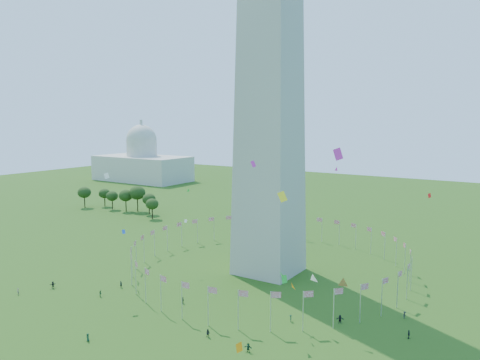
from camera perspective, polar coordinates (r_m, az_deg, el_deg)
name	(u,v)px	position (r m, az deg, el deg)	size (l,w,h in m)	color
ground	(151,336)	(105.15, -10.74, -18.21)	(600.00, 600.00, 0.00)	#224810
flag_ring	(269,257)	(141.30, 3.51, -9.33)	(80.24, 80.24, 9.00)	silver
capitol_building	(142,149)	(350.11, -11.89, 3.68)	(70.00, 35.00, 46.00)	beige
crowd	(209,333)	(103.05, -3.83, -18.10)	(91.97, 62.90, 1.91)	maroon
kites_aloft	(263,242)	(105.55, 2.85, -7.54)	(121.30, 84.70, 37.55)	green
tree_line_west	(124,201)	(237.27, -13.96, -2.46)	(54.69, 15.71, 12.43)	#294A18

